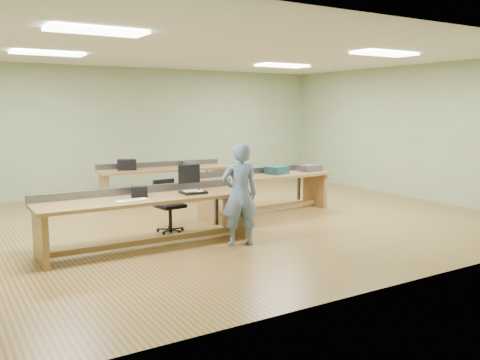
{
  "coord_description": "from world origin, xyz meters",
  "views": [
    {
      "loc": [
        -4.35,
        -7.89,
        2.03
      ],
      "look_at": [
        0.1,
        -0.6,
        0.82
      ],
      "focal_mm": 38.0,
      "sensor_mm": 36.0,
      "label": 1
    }
  ],
  "objects_px": {
    "parts_bin_teal": "(277,170)",
    "workbench_front": "(147,209)",
    "laptop_base": "(193,192)",
    "mug": "(273,172)",
    "camera_bag": "(139,192)",
    "workbench_mid": "(264,185)",
    "task_chair": "(169,213)",
    "workbench_back": "(164,177)",
    "person": "(240,195)",
    "parts_bin_grey": "(310,168)",
    "drinks_can": "(248,173)"
  },
  "relations": [
    {
      "from": "workbench_back",
      "to": "mug",
      "type": "bearing_deg",
      "value": -50.66
    },
    {
      "from": "workbench_front",
      "to": "workbench_mid",
      "type": "distance_m",
      "value": 3.07
    },
    {
      "from": "parts_bin_teal",
      "to": "workbench_back",
      "type": "bearing_deg",
      "value": 127.45
    },
    {
      "from": "task_chair",
      "to": "mug",
      "type": "xyz_separation_m",
      "value": [
        2.4,
        0.45,
        0.48
      ]
    },
    {
      "from": "workbench_mid",
      "to": "parts_bin_teal",
      "type": "relative_size",
      "value": 6.84
    },
    {
      "from": "camera_bag",
      "to": "mug",
      "type": "xyz_separation_m",
      "value": [
        3.14,
        1.11,
        -0.03
      ]
    },
    {
      "from": "mug",
      "to": "drinks_can",
      "type": "relative_size",
      "value": 1.19
    },
    {
      "from": "workbench_front",
      "to": "mug",
      "type": "xyz_separation_m",
      "value": [
        3.05,
        1.14,
        0.24
      ]
    },
    {
      "from": "workbench_back",
      "to": "parts_bin_grey",
      "type": "relative_size",
      "value": 6.18
    },
    {
      "from": "workbench_mid",
      "to": "camera_bag",
      "type": "relative_size",
      "value": 12.12
    },
    {
      "from": "workbench_mid",
      "to": "camera_bag",
      "type": "height_order",
      "value": "camera_bag"
    },
    {
      "from": "person",
      "to": "task_chair",
      "type": "height_order",
      "value": "person"
    },
    {
      "from": "laptop_base",
      "to": "parts_bin_teal",
      "type": "height_order",
      "value": "parts_bin_teal"
    },
    {
      "from": "person",
      "to": "mug",
      "type": "xyz_separation_m",
      "value": [
        1.83,
        1.77,
        0.03
      ]
    },
    {
      "from": "laptop_base",
      "to": "parts_bin_teal",
      "type": "bearing_deg",
      "value": 28.92
    },
    {
      "from": "workbench_back",
      "to": "camera_bag",
      "type": "distance_m",
      "value": 3.64
    },
    {
      "from": "task_chair",
      "to": "parts_bin_grey",
      "type": "height_order",
      "value": "parts_bin_grey"
    },
    {
      "from": "parts_bin_teal",
      "to": "drinks_can",
      "type": "height_order",
      "value": "parts_bin_teal"
    },
    {
      "from": "workbench_back",
      "to": "task_chair",
      "type": "bearing_deg",
      "value": -106.09
    },
    {
      "from": "camera_bag",
      "to": "task_chair",
      "type": "xyz_separation_m",
      "value": [
        0.74,
        0.67,
        -0.51
      ]
    },
    {
      "from": "workbench_back",
      "to": "laptop_base",
      "type": "relative_size",
      "value": 7.9
    },
    {
      "from": "workbench_back",
      "to": "task_chair",
      "type": "xyz_separation_m",
      "value": [
        -0.98,
        -2.53,
        -0.24
      ]
    },
    {
      "from": "workbench_mid",
      "to": "parts_bin_grey",
      "type": "relative_size",
      "value": 6.19
    },
    {
      "from": "workbench_front",
      "to": "workbench_back",
      "type": "distance_m",
      "value": 3.61
    },
    {
      "from": "workbench_back",
      "to": "workbench_mid",
      "type": "bearing_deg",
      "value": -54.57
    },
    {
      "from": "task_chair",
      "to": "parts_bin_grey",
      "type": "relative_size",
      "value": 1.88
    },
    {
      "from": "workbench_back",
      "to": "drinks_can",
      "type": "distance_m",
      "value": 2.24
    },
    {
      "from": "workbench_back",
      "to": "person",
      "type": "bearing_deg",
      "value": -91.02
    },
    {
      "from": "parts_bin_teal",
      "to": "workbench_front",
      "type": "bearing_deg",
      "value": -159.63
    },
    {
      "from": "laptop_base",
      "to": "mug",
      "type": "relative_size",
      "value": 2.83
    },
    {
      "from": "camera_bag",
      "to": "workbench_mid",
      "type": "bearing_deg",
      "value": 39.9
    },
    {
      "from": "drinks_can",
      "to": "laptop_base",
      "type": "bearing_deg",
      "value": -144.73
    },
    {
      "from": "workbench_back",
      "to": "parts_bin_grey",
      "type": "xyz_separation_m",
      "value": [
        2.38,
        -2.06,
        0.26
      ]
    },
    {
      "from": "laptop_base",
      "to": "drinks_can",
      "type": "bearing_deg",
      "value": 36.96
    },
    {
      "from": "workbench_mid",
      "to": "mug",
      "type": "xyz_separation_m",
      "value": [
        0.2,
        0.0,
        0.25
      ]
    },
    {
      "from": "workbench_mid",
      "to": "task_chair",
      "type": "bearing_deg",
      "value": -171.79
    },
    {
      "from": "mug",
      "to": "workbench_mid",
      "type": "bearing_deg",
      "value": -179.33
    },
    {
      "from": "mug",
      "to": "parts_bin_teal",
      "type": "bearing_deg",
      "value": 17.93
    },
    {
      "from": "laptop_base",
      "to": "workbench_front",
      "type": "bearing_deg",
      "value": 174.51
    },
    {
      "from": "task_chair",
      "to": "drinks_can",
      "type": "bearing_deg",
      "value": 7.19
    },
    {
      "from": "workbench_mid",
      "to": "camera_bag",
      "type": "distance_m",
      "value": 3.16
    },
    {
      "from": "workbench_mid",
      "to": "workbench_back",
      "type": "xyz_separation_m",
      "value": [
        -1.22,
        2.09,
        -0.0
      ]
    },
    {
      "from": "workbench_front",
      "to": "camera_bag",
      "type": "xyz_separation_m",
      "value": [
        -0.1,
        0.03,
        0.27
      ]
    },
    {
      "from": "camera_bag",
      "to": "parts_bin_teal",
      "type": "bearing_deg",
      "value": 38.67
    },
    {
      "from": "drinks_can",
      "to": "parts_bin_grey",
      "type": "bearing_deg",
      "value": -0.11
    },
    {
      "from": "parts_bin_teal",
      "to": "mug",
      "type": "bearing_deg",
      "value": -162.07
    },
    {
      "from": "parts_bin_grey",
      "to": "workbench_back",
      "type": "bearing_deg",
      "value": 139.15
    },
    {
      "from": "workbench_mid",
      "to": "parts_bin_grey",
      "type": "height_order",
      "value": "parts_bin_grey"
    },
    {
      "from": "workbench_mid",
      "to": "laptop_base",
      "type": "relative_size",
      "value": 7.91
    },
    {
      "from": "mug",
      "to": "laptop_base",
      "type": "bearing_deg",
      "value": -152.25
    }
  ]
}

